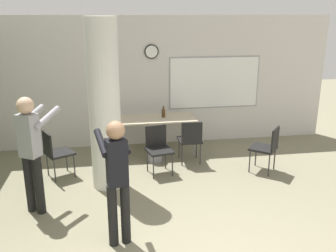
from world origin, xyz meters
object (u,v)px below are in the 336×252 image
object	(u,v)px
chair_table_front	(158,146)
chair_mid_room	(267,146)
person_playing_front	(117,174)
folding_table	(155,120)
chair_near_pillar	(56,151)
person_watching_back	(31,146)
bottle_on_table	(163,113)
chair_table_right	(190,138)

from	to	relation	value
chair_table_front	chair_mid_room	bearing A→B (deg)	-8.40
person_playing_front	folding_table	bearing A→B (deg)	74.62
chair_near_pillar	person_watching_back	xyz separation A→B (m)	(-0.15, -1.17, 0.52)
chair_mid_room	person_playing_front	world-z (taller)	person_playing_front
bottle_on_table	chair_table_right	size ratio (longest dim) A/B	0.27
bottle_on_table	person_playing_front	distance (m)	3.37
folding_table	chair_near_pillar	size ratio (longest dim) A/B	1.91
chair_mid_room	person_playing_front	size ratio (longest dim) A/B	0.53
folding_table	chair_table_front	world-z (taller)	chair_table_front
folding_table	chair_table_front	size ratio (longest dim) A/B	1.91
folding_table	person_playing_front	distance (m)	3.30
chair_table_front	person_watching_back	bearing A→B (deg)	-150.67
folding_table	chair_near_pillar	bearing A→B (deg)	-152.28
chair_table_right	person_watching_back	bearing A→B (deg)	-151.27
person_playing_front	chair_table_right	bearing A→B (deg)	59.10
chair_near_pillar	chair_table_front	xyz separation A→B (m)	(1.82, -0.06, 0.00)
chair_table_front	chair_table_right	size ratio (longest dim) A/B	1.00
chair_mid_room	person_playing_front	xyz separation A→B (m)	(-2.76, -1.81, 0.46)
chair_table_right	person_watching_back	world-z (taller)	person_watching_back
folding_table	chair_table_front	distance (m)	1.08
chair_table_front	person_watching_back	xyz separation A→B (m)	(-1.97, -1.11, 0.52)
chair_mid_room	chair_table_right	bearing A→B (deg)	153.98
folding_table	person_playing_front	world-z (taller)	person_playing_front
bottle_on_table	chair_table_front	bearing A→B (deg)	-103.25
folding_table	person_watching_back	xyz separation A→B (m)	(-2.05, -2.17, 0.33)
chair_mid_room	person_watching_back	distance (m)	4.06
chair_mid_room	bottle_on_table	bearing A→B (deg)	140.95
person_watching_back	folding_table	bearing A→B (deg)	46.64
chair_mid_room	person_watching_back	xyz separation A→B (m)	(-3.94, -0.82, 0.52)
folding_table	chair_near_pillar	distance (m)	2.16
chair_near_pillar	person_playing_front	xyz separation A→B (m)	(1.03, -2.17, 0.46)
chair_mid_room	chair_table_right	size ratio (longest dim) A/B	1.00
chair_near_pillar	chair_table_front	bearing A→B (deg)	-2.00
person_playing_front	person_watching_back	world-z (taller)	person_watching_back
folding_table	chair_near_pillar	world-z (taller)	chair_near_pillar
chair_near_pillar	chair_table_right	world-z (taller)	same
chair_near_pillar	chair_table_right	bearing A→B (deg)	6.37
chair_mid_room	person_watching_back	world-z (taller)	person_watching_back
bottle_on_table	chair_near_pillar	distance (m)	2.35
chair_near_pillar	person_playing_front	world-z (taller)	person_playing_front
chair_near_pillar	bottle_on_table	bearing A→B (deg)	26.44
person_watching_back	chair_table_front	bearing A→B (deg)	29.33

